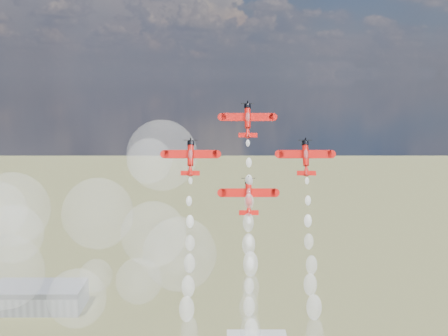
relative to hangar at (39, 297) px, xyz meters
name	(u,v)px	position (x,y,z in m)	size (l,w,h in m)	color
hangar	(39,297)	(0.00, 0.00, 0.00)	(50.00, 28.00, 13.00)	gray
plane_lead	(248,120)	(109.54, -175.31, 111.78)	(13.09, 6.64, 8.65)	red
plane_left	(190,157)	(95.20, -179.85, 102.83)	(13.09, 6.64, 8.65)	red
plane_right	(306,157)	(123.89, -179.85, 102.83)	(13.09, 6.64, 8.65)	red
plane_slot	(249,196)	(109.54, -184.39, 93.87)	(13.09, 6.64, 8.65)	red
smoke_trail_lead	(250,306)	(109.42, -196.24, 70.29)	(5.44, 26.61, 48.27)	white
drifted_smoke_cloud	(92,225)	(64.75, -155.41, 79.39)	(71.71, 43.98, 57.83)	white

